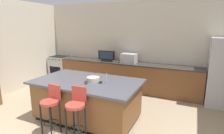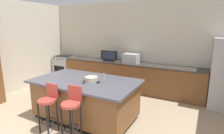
{
  "view_description": "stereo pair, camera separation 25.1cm",
  "coord_description": "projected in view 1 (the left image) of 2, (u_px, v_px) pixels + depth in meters",
  "views": [
    {
      "loc": [
        1.96,
        -0.92,
        2.05
      ],
      "look_at": [
        0.05,
        3.17,
        1.04
      ],
      "focal_mm": 28.79,
      "sensor_mm": 36.0,
      "label": 1
    },
    {
      "loc": [
        2.19,
        -0.81,
        2.05
      ],
      "look_at": [
        0.05,
        3.17,
        1.04
      ],
      "focal_mm": 28.79,
      "sensor_mm": 36.0,
      "label": 2
    }
  ],
  "objects": [
    {
      "name": "wall_back",
      "position": [
        132.0,
        46.0,
        6.06
      ],
      "size": [
        7.0,
        0.12,
        2.88
      ],
      "primitive_type": "cube",
      "color": "beige",
      "rests_on": "ground_plane"
    },
    {
      "name": "counter_back",
      "position": [
        125.0,
        76.0,
        5.97
      ],
      "size": [
        4.74,
        0.62,
        0.92
      ],
      "color": "brown",
      "rests_on": "ground_plane"
    },
    {
      "name": "kitchen_island",
      "position": [
        87.0,
        99.0,
        4.04
      ],
      "size": [
        2.34,
        1.35,
        0.9
      ],
      "color": "black",
      "rests_on": "ground_plane"
    },
    {
      "name": "range_oven",
      "position": [
        60.0,
        68.0,
        7.11
      ],
      "size": [
        0.74,
        0.63,
        0.94
      ],
      "color": "#B7BABF",
      "rests_on": "ground_plane"
    },
    {
      "name": "microwave",
      "position": [
        129.0,
        58.0,
        5.79
      ],
      "size": [
        0.48,
        0.36,
        0.3
      ],
      "primitive_type": "cube",
      "color": "#B7BABF",
      "rests_on": "counter_back"
    },
    {
      "name": "tv_monitor",
      "position": [
        106.0,
        56.0,
        6.07
      ],
      "size": [
        0.6,
        0.16,
        0.35
      ],
      "color": "black",
      "rests_on": "counter_back"
    },
    {
      "name": "sink_faucet_back",
      "position": [
        123.0,
        58.0,
        5.99
      ],
      "size": [
        0.02,
        0.02,
        0.24
      ],
      "primitive_type": "cylinder",
      "color": "#B2B2B7",
      "rests_on": "counter_back"
    },
    {
      "name": "sink_faucet_island",
      "position": [
        107.0,
        78.0,
        3.71
      ],
      "size": [
        0.02,
        0.02,
        0.22
      ],
      "primitive_type": "cylinder",
      "color": "#B2B2B7",
      "rests_on": "kitchen_island"
    },
    {
      "name": "bar_stool_left",
      "position": [
        51.0,
        106.0,
        3.44
      ],
      "size": [
        0.34,
        0.34,
        0.97
      ],
      "rotation": [
        0.0,
        0.0,
        -0.04
      ],
      "color": "#B23D33",
      "rests_on": "ground_plane"
    },
    {
      "name": "bar_stool_right",
      "position": [
        76.0,
        110.0,
        3.19
      ],
      "size": [
        0.34,
        0.35,
        1.02
      ],
      "rotation": [
        0.0,
        0.0,
        0.08
      ],
      "color": "#B23D33",
      "rests_on": "ground_plane"
    },
    {
      "name": "fruit_bowl",
      "position": [
        93.0,
        79.0,
        3.89
      ],
      "size": [
        0.28,
        0.28,
        0.09
      ],
      "primitive_type": "cylinder",
      "color": "beige",
      "rests_on": "kitchen_island"
    },
    {
      "name": "cell_phone",
      "position": [
        100.0,
        82.0,
        3.79
      ],
      "size": [
        0.12,
        0.16,
        0.01
      ],
      "primitive_type": "cube",
      "rotation": [
        0.0,
        0.0,
        0.34
      ],
      "color": "black",
      "rests_on": "kitchen_island"
    },
    {
      "name": "tv_remote",
      "position": [
        86.0,
        83.0,
        3.76
      ],
      "size": [
        0.14,
        0.16,
        0.02
      ],
      "primitive_type": "cube",
      "rotation": [
        0.0,
        0.0,
        0.65
      ],
      "color": "black",
      "rests_on": "kitchen_island"
    }
  ]
}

